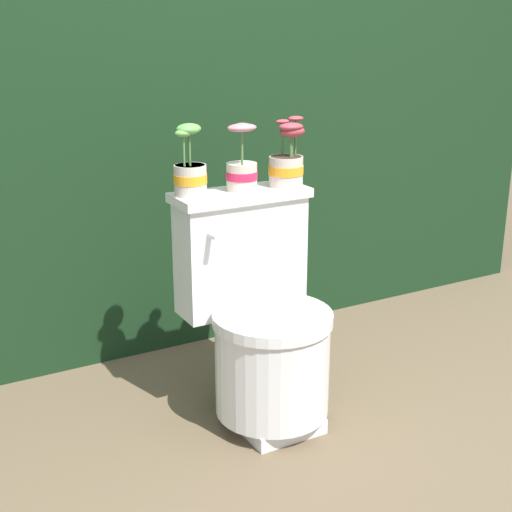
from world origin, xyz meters
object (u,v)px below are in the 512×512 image
Objects in this scene: toilet at (261,324)px; potted_plant_left at (190,170)px; potted_plant_midleft at (242,169)px; potted_plant_middle at (287,162)px.

potted_plant_left is (-0.17, 0.15, 0.50)m from toilet.
potted_plant_midleft is (0.00, 0.13, 0.49)m from toilet.
toilet is 0.51m from potted_plant_midleft.
potted_plant_middle reaches higher than potted_plant_midleft.
potted_plant_left is 0.99× the size of potted_plant_middle.
potted_plant_left is at bearing 139.31° from toilet.
potted_plant_midleft is 0.97× the size of potted_plant_middle.
potted_plant_middle is (0.34, -0.03, -0.00)m from potted_plant_left.
toilet is 3.28× the size of potted_plant_middle.
potted_plant_middle is at bearing -3.73° from potted_plant_midleft.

